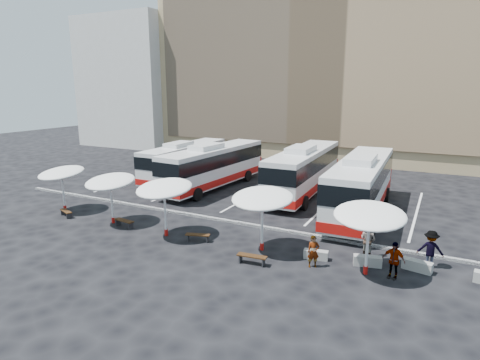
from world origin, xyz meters
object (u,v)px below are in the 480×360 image
at_px(sunshade_4, 370,216).
at_px(passenger_2, 393,260).
at_px(bus_3, 361,183).
at_px(sunshade_0, 61,173).
at_px(sunshade_2, 164,188).
at_px(passenger_1, 368,240).
at_px(sunshade_1, 110,182).
at_px(conc_bench_0, 316,255).
at_px(bus_2, 304,169).
at_px(passenger_0, 313,252).
at_px(sunshade_3, 262,198).
at_px(passenger_3, 431,249).
at_px(conc_bench_1, 367,261).
at_px(wood_bench_1, 124,222).
at_px(wood_bench_3, 252,257).
at_px(bus_1, 214,165).
at_px(conc_bench_2, 417,266).
at_px(wood_bench_2, 198,236).
at_px(bus_0, 185,160).
at_px(wood_bench_0, 66,212).

distance_m(sunshade_4, passenger_2, 2.27).
height_order(bus_3, sunshade_0, bus_3).
bearing_deg(sunshade_2, passenger_1, 11.99).
bearing_deg(sunshade_1, conc_bench_0, 2.47).
bearing_deg(bus_2, passenger_0, -71.41).
xyz_separation_m(sunshade_1, passenger_2, (16.71, 0.11, -1.82)).
relative_size(sunshade_2, sunshade_3, 0.99).
distance_m(bus_3, passenger_3, 8.53).
bearing_deg(passenger_3, sunshade_3, 10.99).
xyz_separation_m(conc_bench_0, conc_bench_1, (2.44, 0.37, 0.02)).
bearing_deg(sunshade_3, wood_bench_1, -176.23).
bearing_deg(sunshade_1, wood_bench_3, -7.93).
xyz_separation_m(sunshade_3, wood_bench_1, (-9.01, -0.59, -2.50)).
xyz_separation_m(bus_1, conc_bench_1, (14.45, -9.85, -1.73)).
relative_size(sunshade_1, passenger_3, 1.76).
bearing_deg(wood_bench_1, bus_1, 90.65).
bearing_deg(sunshade_4, passenger_2, 5.71).
height_order(bus_1, conc_bench_2, bus_1).
distance_m(sunshade_0, passenger_1, 20.35).
xyz_separation_m(bus_1, wood_bench_3, (9.42, -12.24, -1.62)).
xyz_separation_m(wood_bench_2, wood_bench_3, (3.96, -1.27, 0.03)).
xyz_separation_m(bus_0, passenger_0, (16.25, -12.84, -1.03)).
relative_size(passenger_1, passenger_2, 1.02).
height_order(wood_bench_0, passenger_1, passenger_1).
height_order(bus_0, sunshade_0, bus_0).
bearing_deg(wood_bench_1, wood_bench_2, 0.66).
bearing_deg(wood_bench_1, passenger_3, 7.95).
xyz_separation_m(sunshade_2, passenger_1, (10.92, 2.32, -1.94)).
relative_size(sunshade_1, wood_bench_0, 2.35).
bearing_deg(passenger_0, conc_bench_1, -1.80).
xyz_separation_m(bus_2, conc_bench_0, (4.54, -11.69, -1.82)).
xyz_separation_m(sunshade_1, sunshade_4, (15.56, -0.01, 0.13)).
bearing_deg(passenger_0, sunshade_3, 134.34).
distance_m(wood_bench_2, conc_bench_0, 6.60).
bearing_deg(bus_2, sunshade_4, -61.78).
height_order(bus_0, bus_1, bus_1).
bearing_deg(conc_bench_2, wood_bench_2, -171.71).
height_order(bus_1, passenger_3, bus_1).
relative_size(wood_bench_3, conc_bench_0, 1.26).
height_order(bus_2, passenger_0, bus_2).
bearing_deg(passenger_3, wood_bench_1, 6.36).
relative_size(wood_bench_2, passenger_3, 0.77).
distance_m(wood_bench_3, passenger_2, 6.48).
distance_m(wood_bench_1, passenger_3, 17.15).
relative_size(sunshade_0, conc_bench_1, 2.67).
distance_m(conc_bench_0, conc_bench_1, 2.47).
relative_size(bus_3, sunshade_3, 3.85).
relative_size(sunshade_2, passenger_0, 2.14).
distance_m(bus_2, sunshade_1, 14.92).
relative_size(sunshade_3, passenger_0, 2.15).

